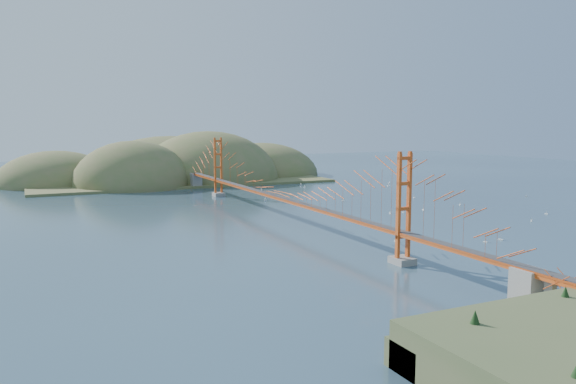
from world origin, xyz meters
name	(u,v)px	position (x,y,z in m)	size (l,w,h in m)	color
ground	(281,219)	(0.00, 0.00, 0.00)	(320.00, 320.00, 0.00)	#2A4254
bridge	(281,173)	(0.00, 0.18, 7.01)	(2.20, 94.40, 12.00)	gray
promontory	(554,318)	(0.00, -48.50, 0.12)	(9.00, 6.00, 0.24)	#59544C
fort	(551,308)	(0.40, -47.80, 0.67)	(3.70, 2.30, 1.75)	maroon
far_headlands	(180,178)	(2.21, 68.52, 0.00)	(84.00, 58.00, 25.00)	olive
sailboat_4	(414,197)	(33.78, 11.19, 0.16)	(0.61, 0.64, 0.72)	white
sailboat_15	(388,186)	(41.09, 30.21, 0.15)	(0.50, 0.58, 0.66)	white
sailboat_17	(389,183)	(44.81, 34.82, 0.14)	(0.53, 0.45, 0.61)	white
sailboat_5	(546,213)	(40.55, -13.82, 0.15)	(0.52, 0.58, 0.65)	white
sailboat_16	(343,200)	(18.70, 12.95, 0.15)	(0.64, 0.64, 0.70)	white
sailboat_7	(305,187)	(22.45, 36.09, 0.13)	(0.48, 0.39, 0.56)	white
sailboat_1	(403,212)	(20.70, -2.69, 0.14)	(0.48, 0.53, 0.59)	white
sailboat_3	(265,200)	(6.00, 20.26, 0.15)	(0.64, 0.64, 0.69)	white
sailboat_13	(532,221)	(32.82, -17.67, 0.14)	(0.58, 0.58, 0.60)	white
sailboat_0	(423,209)	(25.31, -2.07, 0.15)	(0.52, 0.57, 0.65)	white
sailboat_12	(261,190)	(11.34, 34.92, 0.14)	(0.51, 0.43, 0.59)	white
sailboat_14	(390,213)	(18.18, -2.63, 0.15)	(0.58, 0.62, 0.70)	white
sailboat_8	(450,193)	(44.39, 13.06, 0.14)	(0.54, 0.54, 0.58)	white
sailboat_9	(460,204)	(34.99, -0.21, 0.15)	(0.59, 0.59, 0.64)	white
sailboat_10	(485,241)	(15.70, -25.76, 0.15)	(0.55, 0.59, 0.67)	white
sailboat_6	(501,239)	(18.40, -25.59, 0.16)	(0.64, 0.65, 0.73)	white
sailboat_11	(526,196)	(55.00, 3.00, 0.15)	(0.61, 0.61, 0.64)	white
sailboat_extra_0	(301,185)	(23.48, 40.03, 0.16)	(0.65, 0.58, 0.73)	white
sailboat_extra_1	(396,240)	(6.00, -20.73, 0.15)	(0.56, 0.61, 0.69)	white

